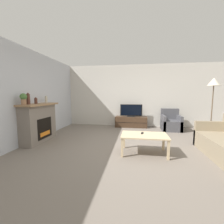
{
  "coord_description": "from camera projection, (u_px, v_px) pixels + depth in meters",
  "views": [
    {
      "loc": [
        0.2,
        -3.83,
        1.39
      ],
      "look_at": [
        -0.53,
        0.82,
        0.85
      ],
      "focal_mm": 24.0,
      "sensor_mm": 36.0,
      "label": 1
    }
  ],
  "objects": [
    {
      "name": "fireplace",
      "position": [
        39.0,
        122.0,
        4.44
      ],
      "size": [
        0.5,
        1.35,
        1.14
      ],
      "color": "slate",
      "rests_on": "ground"
    },
    {
      "name": "coffee_table",
      "position": [
        144.0,
        137.0,
        3.53
      ],
      "size": [
        1.07,
        0.66,
        0.46
      ],
      "color": "#CCB289",
      "rests_on": "ground"
    },
    {
      "name": "remote",
      "position": [
        142.0,
        133.0,
        3.63
      ],
      "size": [
        0.07,
        0.15,
        0.02
      ],
      "rotation": [
        0.0,
        0.0,
        -0.17
      ],
      "color": "black",
      "rests_on": "coffee_table"
    },
    {
      "name": "wall_back",
      "position": [
        131.0,
        96.0,
        6.65
      ],
      "size": [
        12.0,
        0.06,
        2.7
      ],
      "color": "beige",
      "rests_on": "ground"
    },
    {
      "name": "tv_stand",
      "position": [
        131.0,
        122.0,
        6.49
      ],
      "size": [
        1.35,
        0.45,
        0.45
      ],
      "color": "#422D1E",
      "rests_on": "ground"
    },
    {
      "name": "mantel_vase_left",
      "position": [
        28.0,
        99.0,
        3.96
      ],
      "size": [
        0.09,
        0.09,
        0.31
      ],
      "color": "#512D23",
      "rests_on": "fireplace"
    },
    {
      "name": "potted_plant",
      "position": [
        23.0,
        98.0,
        3.79
      ],
      "size": [
        0.17,
        0.17,
        0.29
      ],
      "color": "#936B4C",
      "rests_on": "fireplace"
    },
    {
      "name": "mantel_vase_centre_left",
      "position": [
        36.0,
        101.0,
        4.27
      ],
      "size": [
        0.08,
        0.08,
        0.19
      ],
      "color": "#512D23",
      "rests_on": "fireplace"
    },
    {
      "name": "mantel_vase_right",
      "position": [
        46.0,
        99.0,
        4.76
      ],
      "size": [
        0.08,
        0.08,
        0.23
      ],
      "color": "beige",
      "rests_on": "fireplace"
    },
    {
      "name": "armchair",
      "position": [
        171.0,
        123.0,
        5.92
      ],
      "size": [
        0.7,
        0.76,
        0.83
      ],
      "color": "#4C4C51",
      "rests_on": "ground"
    },
    {
      "name": "ground_plane",
      "position": [
        127.0,
        148.0,
        3.95
      ],
      "size": [
        24.0,
        24.0,
        0.0
      ],
      "primitive_type": "plane",
      "color": "slate"
    },
    {
      "name": "tv",
      "position": [
        131.0,
        111.0,
        6.43
      ],
      "size": [
        0.93,
        0.18,
        0.53
      ],
      "color": "black",
      "rests_on": "tv_stand"
    },
    {
      "name": "wall_left",
      "position": [
        27.0,
        96.0,
        4.23
      ],
      "size": [
        0.06,
        12.0,
        2.7
      ],
      "color": "silver",
      "rests_on": "ground"
    },
    {
      "name": "floor_lamp",
      "position": [
        214.0,
        86.0,
        4.23
      ],
      "size": [
        0.34,
        0.34,
        1.87
      ],
      "color": "black",
      "rests_on": "ground"
    }
  ]
}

